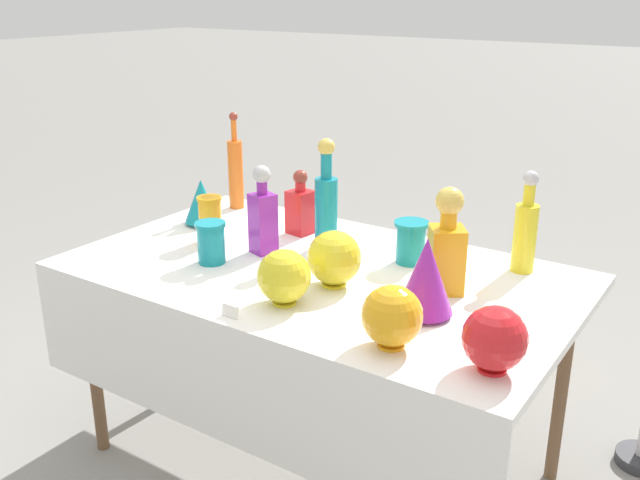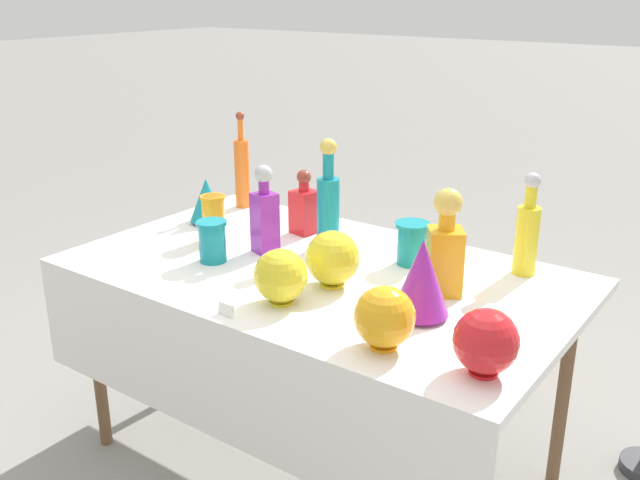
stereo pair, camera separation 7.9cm
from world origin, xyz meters
TOP-DOWN VIEW (x-y plane):
  - ground_plane at (0.00, 0.00)m, footprint 40.00×40.00m
  - display_table at (0.00, -0.04)m, footprint 1.65×0.97m
  - tall_bottle_0 at (0.56, 0.35)m, footprint 0.07×0.07m
  - tall_bottle_1 at (-0.67, 0.37)m, footprint 0.06×0.06m
  - tall_bottle_2 at (-0.09, 0.17)m, footprint 0.08×0.08m
  - square_decanter_0 at (-0.26, 0.26)m, footprint 0.10×0.10m
  - square_decanter_1 at (0.42, 0.06)m, footprint 0.14×0.14m
  - square_decanter_2 at (-0.25, 0.02)m, footprint 0.10×0.10m
  - slender_vase_0 at (0.22, 0.21)m, footprint 0.12×0.12m
  - slender_vase_1 at (-0.48, 0.00)m, footprint 0.09×0.09m
  - slender_vase_2 at (-0.33, -0.16)m, footprint 0.10×0.10m
  - fluted_vase_0 at (0.44, -0.13)m, footprint 0.16×0.16m
  - fluted_vase_1 at (-0.64, 0.13)m, footprint 0.14×0.14m
  - round_bowl_0 at (0.06, -0.28)m, footprint 0.16×0.16m
  - round_bowl_1 at (0.45, -0.34)m, footprint 0.16×0.16m
  - round_bowl_2 at (0.71, -0.31)m, footprint 0.16×0.16m
  - round_bowl_3 at (0.11, -0.09)m, footprint 0.17×0.17m
  - price_tag_left at (-0.01, -0.44)m, footprint 0.06×0.02m
  - cardboard_box_behind_left at (0.13, 1.04)m, footprint 0.62×0.51m

SIDE VIEW (x-z plane):
  - ground_plane at x=0.00m, z-range 0.00..0.00m
  - cardboard_box_behind_left at x=0.13m, z-range -0.04..0.34m
  - display_table at x=0.00m, z-range 0.31..1.07m
  - price_tag_left at x=-0.01m, z-range 0.76..0.80m
  - slender_vase_2 at x=-0.33m, z-range 0.77..0.91m
  - slender_vase_0 at x=0.22m, z-range 0.77..0.91m
  - round_bowl_0 at x=0.06m, z-range 0.76..0.93m
  - round_bowl_2 at x=0.71m, z-range 0.76..0.93m
  - round_bowl_1 at x=0.45m, z-range 0.76..0.93m
  - slender_vase_1 at x=-0.48m, z-range 0.77..0.93m
  - round_bowl_3 at x=0.11m, z-range 0.76..0.94m
  - fluted_vase_1 at x=-0.64m, z-range 0.76..0.94m
  - square_decanter_0 at x=-0.26m, z-range 0.74..0.98m
  - fluted_vase_0 at x=0.44m, z-range 0.76..1.00m
  - square_decanter_2 at x=-0.25m, z-range 0.74..1.05m
  - tall_bottle_0 at x=0.56m, z-range 0.73..1.07m
  - square_decanter_1 at x=0.42m, z-range 0.74..1.07m
  - tall_bottle_1 at x=-0.67m, z-range 0.72..1.12m
  - tall_bottle_2 at x=-0.09m, z-range 0.73..1.12m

